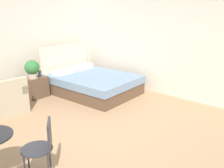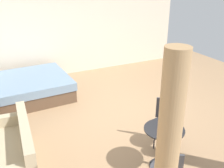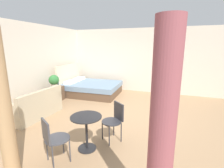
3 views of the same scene
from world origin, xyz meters
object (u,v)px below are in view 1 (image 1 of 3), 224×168
object	(u,v)px
nightstand	(37,87)
bed	(92,83)
cafe_chair_near_couch	(43,144)
potted_plant	(32,68)
vase	(40,73)

from	to	relation	value
nightstand	bed	bearing A→B (deg)	-34.00
cafe_chair_near_couch	bed	bearing A→B (deg)	35.02
potted_plant	vase	distance (m)	0.28
vase	cafe_chair_near_couch	size ratio (longest dim) A/B	0.19
bed	vase	size ratio (longest dim) A/B	14.39
bed	nightstand	xyz separation A→B (m)	(-1.21, 0.81, -0.01)
nightstand	cafe_chair_near_couch	bearing A→B (deg)	-121.68
bed	potted_plant	bearing A→B (deg)	148.37
potted_plant	vase	xyz separation A→B (m)	(0.22, 0.02, -0.18)
potted_plant	cafe_chair_near_couch	bearing A→B (deg)	-120.32
vase	cafe_chair_near_couch	world-z (taller)	cafe_chair_near_couch
bed	vase	bearing A→B (deg)	142.78
bed	vase	xyz separation A→B (m)	(-1.09, 0.82, 0.34)
potted_plant	vase	bearing A→B (deg)	5.34
potted_plant	cafe_chair_near_couch	distance (m)	3.39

